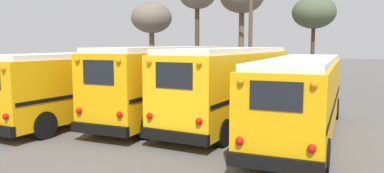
# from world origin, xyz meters

# --- Properties ---
(ground_plane) EXTENTS (160.00, 160.00, 0.00)m
(ground_plane) POSITION_xyz_m (0.00, 0.00, 0.00)
(ground_plane) COLOR #5B5956
(school_bus_0) EXTENTS (2.92, 10.47, 3.10)m
(school_bus_0) POSITION_xyz_m (-4.69, -1.10, 1.69)
(school_bus_0) COLOR #E5A00C
(school_bus_0) RESTS_ON ground
(school_bus_1) EXTENTS (2.72, 10.33, 3.36)m
(school_bus_1) POSITION_xyz_m (-1.56, 0.42, 1.82)
(school_bus_1) COLOR #E5A00C
(school_bus_1) RESTS_ON ground
(school_bus_2) EXTENTS (2.91, 9.69, 3.32)m
(school_bus_2) POSITION_xyz_m (1.56, 0.45, 1.80)
(school_bus_2) COLOR yellow
(school_bus_2) RESTS_ON ground
(school_bus_3) EXTENTS (2.97, 10.88, 2.97)m
(school_bus_3) POSITION_xyz_m (4.69, -0.30, 1.62)
(school_bus_3) COLOR #E5A00C
(school_bus_3) RESTS_ON ground
(utility_pole) EXTENTS (1.80, 0.29, 7.70)m
(utility_pole) POSITION_xyz_m (-0.95, 11.40, 4.00)
(utility_pole) COLOR brown
(utility_pole) RESTS_ON ground
(bare_tree_0) EXTENTS (2.87, 2.87, 6.65)m
(bare_tree_0) POSITION_xyz_m (3.34, 11.64, 5.52)
(bare_tree_0) COLOR #473323
(bare_tree_0) RESTS_ON ground
(bare_tree_3) EXTENTS (3.31, 3.31, 6.84)m
(bare_tree_3) POSITION_xyz_m (-9.37, 11.62, 5.50)
(bare_tree_3) COLOR brown
(bare_tree_3) RESTS_ON ground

